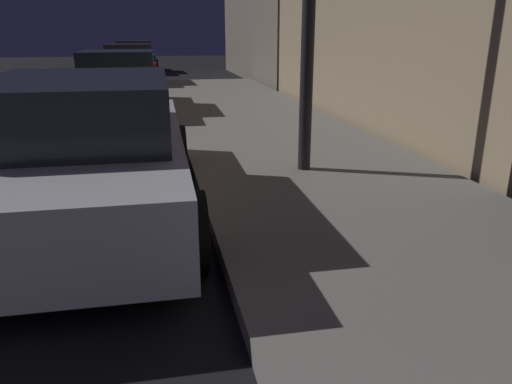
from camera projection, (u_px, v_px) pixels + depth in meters
The scene contains 4 objects.
car_silver at pixel (85, 149), 4.87m from camera, with size 2.19×4.62×1.43m.
car_black at pixel (120, 84), 11.01m from camera, with size 2.05×4.24×1.43m.
car_red at pixel (129, 66), 17.03m from camera, with size 2.04×4.23×1.43m.
car_green at pixel (134, 57), 22.93m from camera, with size 2.16×4.60×1.43m.
Camera 1 is at (3.53, -0.47, 1.83)m, focal length 34.39 mm.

